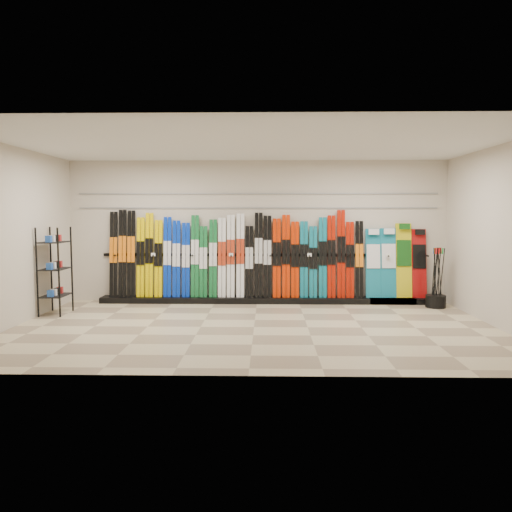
{
  "coord_description": "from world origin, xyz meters",
  "views": [
    {
      "loc": [
        0.21,
        -8.14,
        1.88
      ],
      "look_at": [
        0.01,
        1.0,
        1.1
      ],
      "focal_mm": 35.0,
      "sensor_mm": 36.0,
      "label": 1
    }
  ],
  "objects": [
    {
      "name": "snowboards",
      "position": [
        2.93,
        2.35,
        0.86
      ],
      "size": [
        1.27,
        0.24,
        1.56
      ],
      "color": "#14728C",
      "rests_on": "ski_rack_base"
    },
    {
      "name": "slatwall_rail_1",
      "position": [
        0.0,
        2.48,
        2.3
      ],
      "size": [
        7.6,
        0.02,
        0.03
      ],
      "primitive_type": "cube",
      "color": "gray",
      "rests_on": "back_wall"
    },
    {
      "name": "left_wall",
      "position": [
        -4.0,
        0.0,
        1.5
      ],
      "size": [
        0.0,
        5.0,
        5.0
      ],
      "primitive_type": "plane",
      "rotation": [
        1.57,
        0.0,
        1.57
      ],
      "color": "beige",
      "rests_on": "floor"
    },
    {
      "name": "ceiling",
      "position": [
        0.0,
        0.0,
        3.0
      ],
      "size": [
        8.0,
        8.0,
        0.0
      ],
      "primitive_type": "plane",
      "rotation": [
        3.14,
        0.0,
        0.0
      ],
      "color": "silver",
      "rests_on": "back_wall"
    },
    {
      "name": "pole_bin",
      "position": [
        3.6,
        1.82,
        0.12
      ],
      "size": [
        0.39,
        0.39,
        0.25
      ],
      "primitive_type": "cylinder",
      "color": "black",
      "rests_on": "floor"
    },
    {
      "name": "accessory_rack",
      "position": [
        -3.75,
        1.02,
        0.81
      ],
      "size": [
        0.4,
        0.6,
        1.63
      ],
      "primitive_type": "cube",
      "color": "black",
      "rests_on": "floor"
    },
    {
      "name": "ski_poles",
      "position": [
        3.61,
        1.83,
        0.61
      ],
      "size": [
        0.25,
        0.25,
        1.18
      ],
      "color": "black",
      "rests_on": "pole_bin"
    },
    {
      "name": "right_wall",
      "position": [
        4.0,
        0.0,
        1.5
      ],
      "size": [
        0.0,
        5.0,
        5.0
      ],
      "primitive_type": "plane",
      "rotation": [
        1.57,
        0.0,
        -1.57
      ],
      "color": "beige",
      "rests_on": "floor"
    },
    {
      "name": "skis",
      "position": [
        -0.48,
        2.32,
        0.96
      ],
      "size": [
        5.37,
        0.21,
        1.84
      ],
      "color": "black",
      "rests_on": "ski_rack_base"
    },
    {
      "name": "ski_rack_base",
      "position": [
        0.22,
        2.28,
        0.06
      ],
      "size": [
        8.0,
        0.4,
        0.12
      ],
      "primitive_type": "cube",
      "color": "black",
      "rests_on": "floor"
    },
    {
      "name": "slatwall_rail_0",
      "position": [
        0.0,
        2.48,
        2.0
      ],
      "size": [
        7.6,
        0.02,
        0.03
      ],
      "primitive_type": "cube",
      "color": "gray",
      "rests_on": "back_wall"
    },
    {
      "name": "floor",
      "position": [
        0.0,
        0.0,
        0.0
      ],
      "size": [
        8.0,
        8.0,
        0.0
      ],
      "primitive_type": "plane",
      "color": "gray",
      "rests_on": "ground"
    },
    {
      "name": "back_wall",
      "position": [
        0.0,
        2.5,
        1.5
      ],
      "size": [
        8.0,
        0.0,
        8.0
      ],
      "primitive_type": "plane",
      "rotation": [
        1.57,
        0.0,
        0.0
      ],
      "color": "beige",
      "rests_on": "floor"
    }
  ]
}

